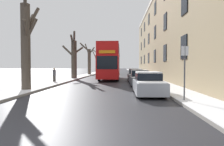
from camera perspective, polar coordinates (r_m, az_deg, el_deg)
ground_plane at (r=5.05m, az=-16.01°, el=-18.56°), size 320.00×320.00×0.00m
sidewalk_left at (r=57.90m, az=-3.89°, el=0.27°), size 2.03×130.00×0.16m
sidewalk_right at (r=57.62m, az=6.47°, el=0.25°), size 2.03×130.00×0.16m
terrace_facade_right at (r=33.39m, az=19.03°, el=9.63°), size 9.10×44.97×12.58m
bare_tree_left_0 at (r=15.26m, az=-23.30°, el=7.80°), size 1.51×3.74×7.02m
bare_tree_left_1 at (r=27.55m, az=-10.85°, el=4.63°), size 2.96×4.41×6.38m
bare_tree_left_2 at (r=40.20m, az=-6.63°, el=3.80°), size 3.10×2.29×6.49m
bare_tree_left_3 at (r=52.80m, az=-4.27°, el=3.64°), size 2.80×2.17×6.61m
double_decker_bus at (r=26.35m, az=-0.62°, el=3.62°), size 2.51×10.03×4.49m
parked_car_0 at (r=12.51m, az=10.26°, el=-3.13°), size 1.68×4.17×1.43m
parked_car_1 at (r=18.54m, az=7.83°, el=-1.49°), size 1.70×4.32×1.44m
parked_car_2 at (r=23.80m, az=6.72°, el=-0.70°), size 1.78×4.31×1.47m
oncoming_van at (r=47.92m, az=-1.30°, el=1.40°), size 1.92×5.81×2.43m
pedestrian_left_sidewalk at (r=21.89m, az=-16.17°, el=-0.45°), size 0.35×0.35×1.60m
street_sign_post at (r=10.00m, az=20.04°, el=0.68°), size 0.32×0.07×2.74m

